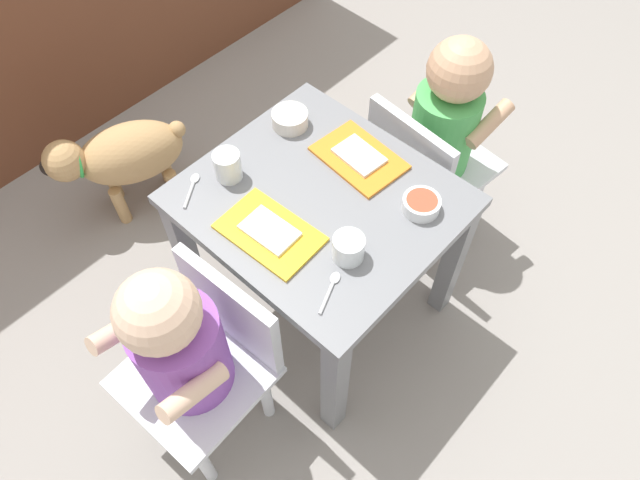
{
  "coord_description": "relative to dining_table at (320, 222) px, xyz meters",
  "views": [
    {
      "loc": [
        -0.58,
        -0.54,
        1.45
      ],
      "look_at": [
        0.0,
        0.0,
        0.3
      ],
      "focal_mm": 32.66,
      "sensor_mm": 36.0,
      "label": 1
    }
  ],
  "objects": [
    {
      "name": "food_tray_left",
      "position": [
        -0.14,
        0.01,
        0.09
      ],
      "size": [
        0.14,
        0.22,
        0.02
      ],
      "color": "gold",
      "rests_on": "dining_table"
    },
    {
      "name": "cereal_bowl_right_side",
      "position": [
        0.12,
        -0.18,
        0.11
      ],
      "size": [
        0.08,
        0.08,
        0.03
      ],
      "color": "white",
      "rests_on": "dining_table"
    },
    {
      "name": "water_cup_left",
      "position": [
        -0.07,
        -0.14,
        0.11
      ],
      "size": [
        0.07,
        0.07,
        0.06
      ],
      "color": "white",
      "rests_on": "dining_table"
    },
    {
      "name": "spoon_by_right_tray",
      "position": [
        -0.17,
        0.22,
        0.09
      ],
      "size": [
        0.09,
        0.07,
        0.01
      ],
      "color": "silver",
      "rests_on": "dining_table"
    },
    {
      "name": "seated_child_right",
      "position": [
        0.41,
        -0.04,
        0.03
      ],
      "size": [
        0.31,
        0.31,
        0.65
      ],
      "color": "silver",
      "rests_on": "ground"
    },
    {
      "name": "veggie_bowl_far",
      "position": [
        0.12,
        0.2,
        0.11
      ],
      "size": [
        0.09,
        0.09,
        0.04
      ],
      "color": "silver",
      "rests_on": "dining_table"
    },
    {
      "name": "spoon_by_left_tray",
      "position": [
        -0.15,
        -0.17,
        0.09
      ],
      "size": [
        0.1,
        0.05,
        0.01
      ],
      "color": "silver",
      "rests_on": "dining_table"
    },
    {
      "name": "water_cup_right",
      "position": [
        -0.09,
        0.19,
        0.12
      ],
      "size": [
        0.06,
        0.06,
        0.07
      ],
      "color": "white",
      "rests_on": "dining_table"
    },
    {
      "name": "ground_plane",
      "position": [
        0.0,
        0.0,
        -0.38
      ],
      "size": [
        7.0,
        7.0,
        0.0
      ],
      "primitive_type": "plane",
      "color": "gray"
    },
    {
      "name": "dining_table",
      "position": [
        0.0,
        0.0,
        0.0
      ],
      "size": [
        0.5,
        0.56,
        0.47
      ],
      "color": "slate",
      "rests_on": "ground"
    },
    {
      "name": "dog",
      "position": [
        -0.12,
        0.66,
        -0.17
      ],
      "size": [
        0.4,
        0.28,
        0.31
      ],
      "color": "tan",
      "rests_on": "ground"
    },
    {
      "name": "food_tray_right",
      "position": [
        0.14,
        0.01,
        0.09
      ],
      "size": [
        0.16,
        0.21,
        0.02
      ],
      "color": "orange",
      "rests_on": "dining_table"
    },
    {
      "name": "seated_child_left",
      "position": [
        -0.41,
        -0.02,
        0.03
      ],
      "size": [
        0.29,
        0.29,
        0.65
      ],
      "color": "silver",
      "rests_on": "ground"
    }
  ]
}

